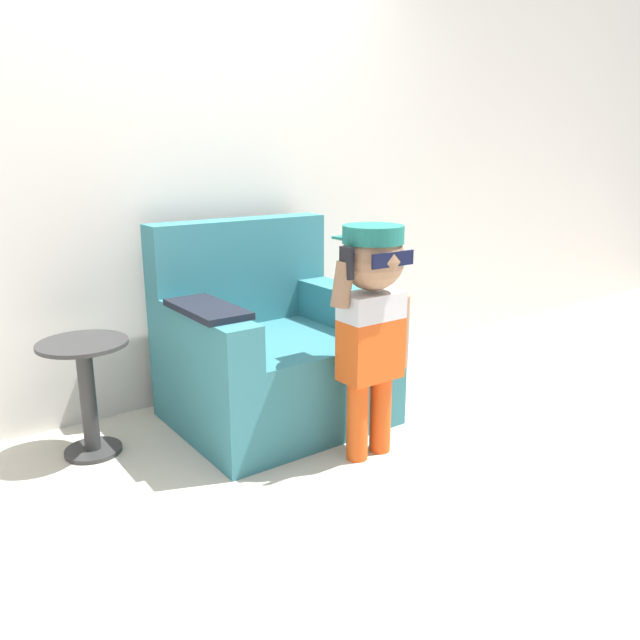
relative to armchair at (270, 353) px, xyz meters
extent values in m
plane|color=beige|center=(-0.19, -0.23, -0.34)|extent=(10.00, 10.00, 0.00)
cube|color=silver|center=(-0.19, 0.51, 0.96)|extent=(10.00, 0.05, 2.60)
cube|color=teal|center=(0.00, -0.05, -0.12)|extent=(0.98, 0.86, 0.45)
cube|color=teal|center=(0.00, 0.30, 0.38)|extent=(0.98, 0.17, 0.55)
cube|color=teal|center=(-0.40, -0.13, 0.21)|extent=(0.18, 0.69, 0.20)
cube|color=teal|center=(0.41, -0.13, 0.21)|extent=(0.18, 0.69, 0.20)
cube|color=black|center=(-0.40, -0.13, 0.32)|extent=(0.22, 0.47, 0.03)
cylinder|color=#E05119|center=(0.06, -0.62, -0.16)|extent=(0.10, 0.10, 0.37)
cylinder|color=#E05119|center=(0.20, -0.62, -0.16)|extent=(0.10, 0.10, 0.37)
cube|color=#E05119|center=(0.13, -0.62, 0.16)|extent=(0.27, 0.15, 0.27)
cube|color=silver|center=(0.13, -0.62, 0.36)|extent=(0.27, 0.15, 0.12)
sphere|color=#997051|center=(0.13, -0.62, 0.56)|extent=(0.27, 0.27, 0.27)
cylinder|color=#1E7066|center=(0.13, -0.62, 0.66)|extent=(0.26, 0.26, 0.07)
cube|color=#1E7066|center=(0.13, -0.50, 0.63)|extent=(0.15, 0.12, 0.01)
cube|color=#0F1433|center=(0.13, -0.75, 0.57)|extent=(0.22, 0.01, 0.06)
cylinder|color=#997051|center=(0.31, -0.62, 0.21)|extent=(0.08, 0.08, 0.33)
cylinder|color=#997051|center=(-0.03, -0.62, 0.47)|extent=(0.11, 0.08, 0.20)
cube|color=black|center=(-0.02, -0.64, 0.56)|extent=(0.02, 0.07, 0.13)
cylinder|color=#333333|center=(-0.88, 0.13, -0.33)|extent=(0.25, 0.25, 0.02)
cylinder|color=#333333|center=(-0.88, 0.13, -0.09)|extent=(0.07, 0.07, 0.51)
cylinder|color=#333333|center=(-0.88, 0.13, 0.18)|extent=(0.39, 0.39, 0.02)
camera|label=1|loc=(-1.57, -2.58, 0.99)|focal=35.00mm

